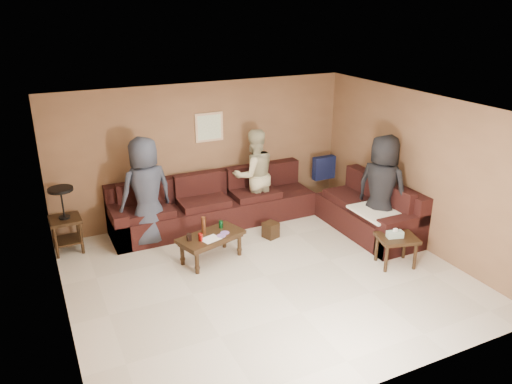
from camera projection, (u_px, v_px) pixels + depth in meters
room at (266, 170)px, 6.79m from camera, size 5.60×5.50×2.50m
sectional_sofa at (268, 210)px, 8.87m from camera, size 4.65×2.90×0.97m
coffee_table at (211, 239)px, 7.73m from camera, size 1.13×0.80×0.71m
end_table_left at (65, 219)px, 7.93m from camera, size 0.49×0.49×1.09m
side_table_right at (396, 241)px, 7.56m from camera, size 0.68×0.61×0.62m
waste_bin at (271, 230)px, 8.55m from camera, size 0.28×0.28×0.27m
wall_art at (209, 127)px, 8.90m from camera, size 0.52×0.04×0.52m
person_left at (146, 192)px, 8.10m from camera, size 0.99×0.74×1.82m
person_middle at (254, 175)px, 9.07m from camera, size 0.83×0.65×1.70m
person_right at (382, 189)px, 8.22m from camera, size 0.89×1.05×1.82m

